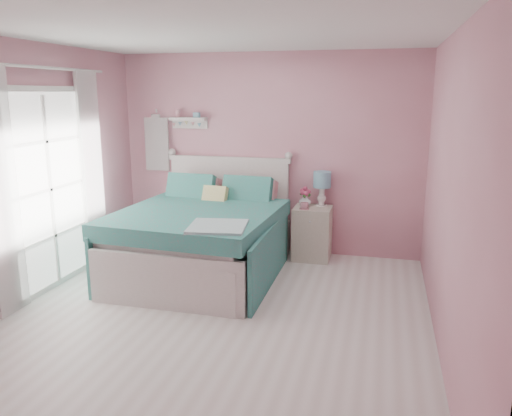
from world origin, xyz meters
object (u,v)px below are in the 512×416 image
at_px(bed, 203,239).
at_px(table_lamp, 322,182).
at_px(vase, 305,200).
at_px(teacup, 304,206).
at_px(nightstand, 312,233).

height_order(bed, table_lamp, bed).
distance_m(vase, teacup, 0.15).
xyz_separation_m(table_lamp, vase, (-0.20, -0.08, -0.23)).
distance_m(bed, table_lamp, 1.67).
bearing_deg(vase, bed, -140.92).
height_order(nightstand, vase, vase).
distance_m(bed, vase, 1.41).
bearing_deg(teacup, bed, -146.44).
relative_size(nightstand, table_lamp, 1.52).
height_order(bed, teacup, bed).
distance_m(bed, nightstand, 1.44).
bearing_deg(vase, teacup, -83.73).
bearing_deg(teacup, vase, 96.27).
height_order(table_lamp, teacup, table_lamp).
height_order(bed, vase, bed).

